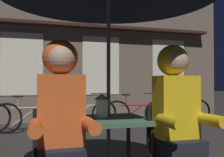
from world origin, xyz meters
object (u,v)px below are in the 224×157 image
person_left_hooded (61,113)px  bicycle_fifth (137,113)px  lantern (102,105)px  bicycle_fourth (84,114)px  cafe_table (108,129)px  chair_right (174,151)px  person_right_hooded (177,110)px  bicycle_third (31,117)px  bicycle_furthest (180,111)px

person_left_hooded → bicycle_fifth: size_ratio=0.84×
lantern → bicycle_fourth: (0.52, 3.77, -0.51)m
cafe_table → person_left_hooded: 0.67m
chair_right → person_right_hooded: bearing=-90.0°
person_right_hooded → bicycle_third: person_right_hooded is taller
cafe_table → person_right_hooded: (0.48, -0.43, 0.21)m
chair_right → bicycle_fifth: (1.28, 4.03, -0.14)m
person_right_hooded → bicycle_fourth: 4.24m
cafe_table → person_left_hooded: bearing=-138.4°
bicycle_fourth → chair_right: bearing=-89.7°
cafe_table → bicycle_fifth: bearing=64.4°
person_left_hooded → bicycle_fourth: size_ratio=0.84×
person_right_hooded → bicycle_fourth: person_right_hooded is taller
chair_right → bicycle_fourth: chair_right is taller
lantern → chair_right: 0.76m
bicycle_fifth → person_left_hooded: bearing=-118.7°
lantern → bicycle_third: (-0.69, 3.52, -0.51)m
lantern → bicycle_furthest: lantern is taller
cafe_table → bicycle_fifth: 4.07m
bicycle_third → bicycle_fourth: size_ratio=0.99×
chair_right → bicycle_fourth: size_ratio=0.52×
bicycle_fifth → bicycle_furthest: size_ratio=1.00×
bicycle_third → bicycle_fifth: same height
lantern → person_left_hooded: size_ratio=0.17×
person_left_hooded → person_right_hooded: (0.96, 0.00, 0.00)m
bicycle_fourth → bicycle_furthest: size_ratio=1.00×
bicycle_fifth → bicycle_third: bearing=-177.1°
chair_right → bicycle_third: chair_right is taller
chair_right → bicycle_furthest: (2.53, 4.16, -0.14)m
person_left_hooded → bicycle_third: size_ratio=0.85×
cafe_table → lantern: lantern is taller
person_right_hooded → bicycle_third: bearing=107.2°
person_left_hooded → bicycle_third: 4.01m
chair_right → person_left_hooded: bearing=-176.6°
bicycle_fourth → bicycle_fifth: 1.30m
person_left_hooded → lantern: bearing=46.5°
cafe_table → bicycle_fourth: bearing=83.1°
bicycle_third → chair_right: bearing=-72.6°
bicycle_fourth → person_right_hooded: bearing=-89.7°
person_right_hooded → bicycle_third: 4.18m
cafe_table → person_right_hooded: size_ratio=0.53×
chair_right → bicycle_third: size_ratio=0.53×
lantern → bicycle_fourth: 3.84m
person_right_hooded → cafe_table: bearing=138.4°
chair_right → bicycle_fourth: (-0.02, 4.16, -0.14)m
chair_right → bicycle_third: 4.10m
lantern → bicycle_fifth: 4.11m
bicycle_third → bicycle_fifth: 2.50m
cafe_table → chair_right: 0.62m
cafe_table → lantern: bearing=165.3°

